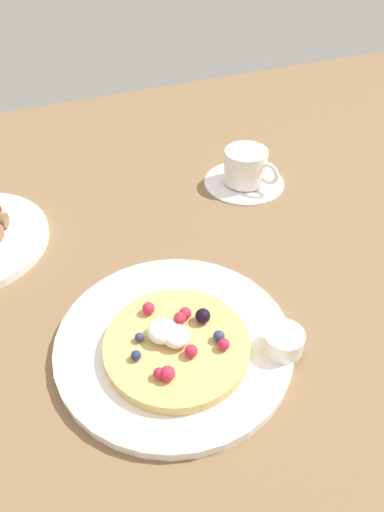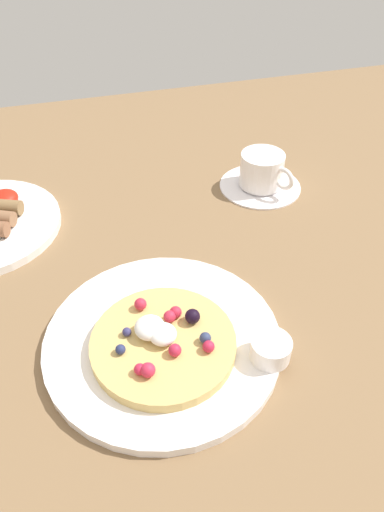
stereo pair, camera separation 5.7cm
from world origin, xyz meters
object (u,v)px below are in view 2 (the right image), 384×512
object	(u,v)px
pancake_plate	(163,340)
syrup_ramekin	(271,349)
coffee_saucer	(260,185)
coffee_cup	(263,169)

from	to	relation	value
pancake_plate	syrup_ramekin	world-z (taller)	syrup_ramekin
syrup_ramekin	coffee_saucer	bearing A→B (deg)	69.52
syrup_ramekin	coffee_saucer	distance (cm)	38.82
syrup_ramekin	coffee_cup	xyz separation A→B (cm)	(13.64, 36.14, 0.93)
pancake_plate	coffee_cup	distance (cm)	39.13
coffee_cup	coffee_saucer	bearing A→B (deg)	117.69
coffee_saucer	coffee_cup	distance (cm)	3.41
pancake_plate	coffee_cup	size ratio (longest dim) A/B	2.90
syrup_ramekin	coffee_cup	world-z (taller)	coffee_cup
pancake_plate	syrup_ramekin	xyz separation A→B (cm)	(11.56, -6.36, 2.09)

